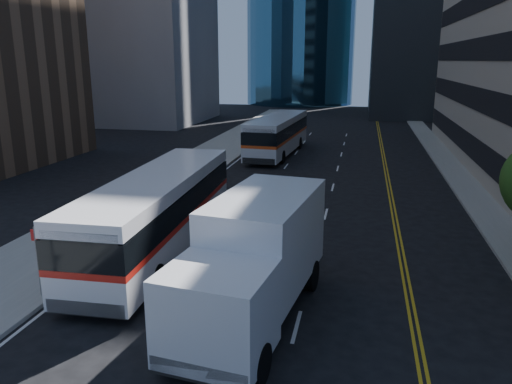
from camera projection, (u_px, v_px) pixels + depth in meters
ground at (269, 361)px, 13.75m from camera, size 160.00×160.00×0.00m
sidewalk_west at (197, 164)px, 39.48m from camera, size 5.00×90.00×0.15m
sidewalk_east at (457, 175)px, 35.55m from camera, size 2.00×90.00×0.15m
bus_front at (159, 210)px, 21.27m from camera, size 3.29×13.14×3.37m
bus_rear at (278, 134)px, 43.56m from camera, size 3.60×12.98×3.31m
box_truck at (254, 259)px, 15.57m from camera, size 3.76×8.31×3.84m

